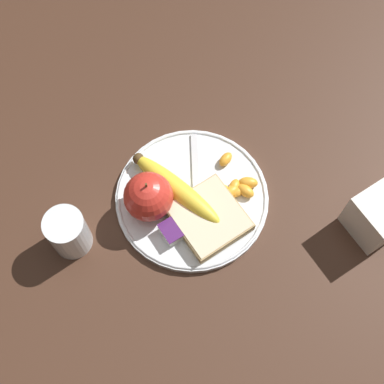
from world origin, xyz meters
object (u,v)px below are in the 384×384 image
juice_glass (69,233)px  banana (176,189)px  apple (148,197)px  jam_packet (172,232)px  condiment_caddy (378,216)px  plate (192,198)px  bread_slice (207,219)px  fork (197,195)px

juice_glass → banana: (0.02, 0.19, -0.01)m
apple → jam_packet: apple is taller
jam_packet → condiment_caddy: 0.33m
apple → banana: 0.05m
plate → banana: banana is taller
apple → jam_packet: bearing=4.7°
juice_glass → bread_slice: juice_glass is taller
plate → banana: 0.04m
banana → condiment_caddy: condiment_caddy is taller
banana → jam_packet: (0.06, -0.04, -0.01)m
plate → banana: bearing=-137.8°
fork → juice_glass: bearing=-71.5°
banana → jam_packet: 0.07m
bread_slice → fork: 0.05m
plate → fork: fork is taller
plate → juice_glass: (-0.04, -0.21, 0.03)m
plate → juice_glass: juice_glass is taller
juice_glass → bread_slice: (0.09, 0.20, -0.02)m
apple → condiment_caddy: bearing=52.8°
apple → bread_slice: (0.07, 0.07, -0.03)m
fork → jam_packet: jam_packet is taller
plate → apple: 0.09m
plate → condiment_caddy: condiment_caddy is taller
fork → condiment_caddy: size_ratio=2.14×
bread_slice → jam_packet: size_ratio=2.93×
apple → condiment_caddy: size_ratio=1.07×
bread_slice → condiment_caddy: condiment_caddy is taller
juice_glass → condiment_caddy: size_ratio=1.00×
bread_slice → condiment_caddy: bearing=56.7°
jam_packet → condiment_caddy: bearing=60.7°
plate → bread_slice: 0.05m
fork → condiment_caddy: condiment_caddy is taller
condiment_caddy → apple: bearing=-127.2°
fork → bread_slice: bearing=19.1°
bread_slice → jam_packet: same height
banana → fork: (0.02, 0.03, -0.02)m
plate → fork: (0.00, 0.01, 0.01)m
bread_slice → jam_packet: (-0.01, -0.06, -0.00)m
banana → condiment_caddy: 0.33m
juice_glass → banana: juice_glass is taller
plate → jam_packet: (0.04, -0.06, 0.01)m
juice_glass → jam_packet: bearing=60.3°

